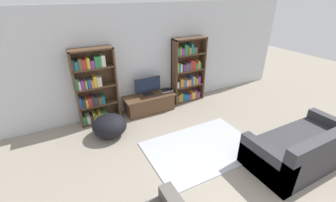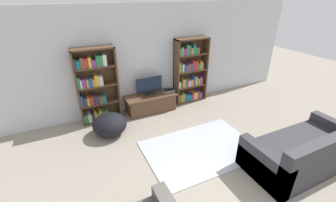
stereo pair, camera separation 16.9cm
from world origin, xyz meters
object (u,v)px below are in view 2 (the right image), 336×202
at_px(bookshelf_left, 95,86).
at_px(couch_right_sofa, 304,152).
at_px(television, 149,85).
at_px(tv_stand, 151,103).
at_px(laptop, 168,90).
at_px(bookshelf_right, 189,73).
at_px(beanbag_ottoman, 110,124).

relative_size(bookshelf_left, couch_right_sofa, 0.85).
distance_m(television, couch_right_sofa, 3.57).
distance_m(tv_stand, laptop, 0.58).
bearing_deg(television, couch_right_sofa, -61.62).
bearing_deg(bookshelf_right, laptop, -173.95).
height_order(tv_stand, television, television).
bearing_deg(bookshelf_right, bookshelf_left, 179.93).
bearing_deg(bookshelf_right, couch_right_sofa, -81.39).
relative_size(laptop, beanbag_ottoman, 0.40).
bearing_deg(couch_right_sofa, laptop, 110.41).
bearing_deg(television, bookshelf_left, 176.52).
bearing_deg(laptop, television, -179.64).
bearing_deg(couch_right_sofa, bookshelf_left, 132.89).
distance_m(bookshelf_left, beanbag_ottoman, 0.98).
bearing_deg(beanbag_ottoman, television, 29.23).
relative_size(bookshelf_right, couch_right_sofa, 0.85).
height_order(bookshelf_left, tv_stand, bookshelf_left).
height_order(bookshelf_left, bookshelf_right, same).
height_order(bookshelf_left, couch_right_sofa, bookshelf_left).
xyz_separation_m(couch_right_sofa, beanbag_ottoman, (-2.87, 2.45, -0.05)).
relative_size(tv_stand, beanbag_ottoman, 1.78).
relative_size(bookshelf_left, bookshelf_right, 1.00).
xyz_separation_m(bookshelf_right, tv_stand, (-1.20, -0.14, -0.60)).
height_order(bookshelf_right, tv_stand, bookshelf_right).
bearing_deg(television, tv_stand, -90.00).
distance_m(bookshelf_right, beanbag_ottoman, 2.57).
distance_m(bookshelf_right, couch_right_sofa, 3.27).
distance_m(bookshelf_left, bookshelf_right, 2.49).
xyz_separation_m(laptop, beanbag_ottoman, (-1.71, -0.67, -0.22)).
distance_m(tv_stand, television, 0.47).
bearing_deg(couch_right_sofa, bookshelf_right, 98.61).
xyz_separation_m(bookshelf_right, beanbag_ottoman, (-2.39, -0.74, -0.59)).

